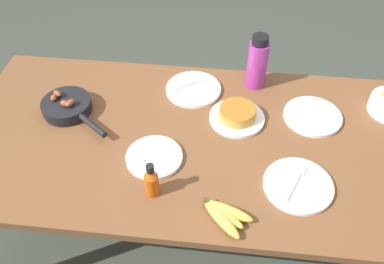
{
  "coord_description": "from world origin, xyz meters",
  "views": [
    {
      "loc": [
        0.13,
        -1.11,
        1.9
      ],
      "look_at": [
        0.0,
        0.0,
        0.76
      ],
      "focal_mm": 38.0,
      "sensor_mm": 36.0,
      "label": 1
    }
  ],
  "objects_px": {
    "empty_plate_near_front": "(193,89)",
    "empty_plate_mid_edge": "(154,157)",
    "hot_sauce_bottle": "(152,181)",
    "banana_bunch": "(224,215)",
    "empty_plate_far_right": "(298,185)",
    "skillet": "(68,106)",
    "water_bottle": "(257,63)",
    "empty_plate_far_left": "(313,116)",
    "frittata_plate_center": "(237,115)"
  },
  "relations": [
    {
      "from": "banana_bunch",
      "to": "empty_plate_far_right",
      "type": "xyz_separation_m",
      "value": [
        0.25,
        0.16,
        -0.01
      ]
    },
    {
      "from": "skillet",
      "to": "hot_sauce_bottle",
      "type": "bearing_deg",
      "value": -3.67
    },
    {
      "from": "empty_plate_far_left",
      "to": "water_bottle",
      "type": "bearing_deg",
      "value": 140.9
    },
    {
      "from": "empty_plate_far_left",
      "to": "empty_plate_far_right",
      "type": "xyz_separation_m",
      "value": [
        -0.08,
        -0.37,
        0.0
      ]
    },
    {
      "from": "empty_plate_far_left",
      "to": "frittata_plate_center",
      "type": "bearing_deg",
      "value": -171.69
    },
    {
      "from": "banana_bunch",
      "to": "skillet",
      "type": "xyz_separation_m",
      "value": [
        -0.68,
        0.45,
        0.01
      ]
    },
    {
      "from": "banana_bunch",
      "to": "empty_plate_far_left",
      "type": "bearing_deg",
      "value": 57.15
    },
    {
      "from": "frittata_plate_center",
      "to": "water_bottle",
      "type": "xyz_separation_m",
      "value": [
        0.07,
        0.24,
        0.09
      ]
    },
    {
      "from": "banana_bunch",
      "to": "empty_plate_far_right",
      "type": "distance_m",
      "value": 0.3
    },
    {
      "from": "hot_sauce_bottle",
      "to": "banana_bunch",
      "type": "bearing_deg",
      "value": -16.62
    },
    {
      "from": "skillet",
      "to": "empty_plate_far_left",
      "type": "bearing_deg",
      "value": 41.7
    },
    {
      "from": "empty_plate_far_left",
      "to": "empty_plate_mid_edge",
      "type": "distance_m",
      "value": 0.68
    },
    {
      "from": "empty_plate_mid_edge",
      "to": "empty_plate_far_left",
      "type": "bearing_deg",
      "value": 25.65
    },
    {
      "from": "skillet",
      "to": "empty_plate_far_left",
      "type": "relative_size",
      "value": 1.32
    },
    {
      "from": "empty_plate_near_front",
      "to": "empty_plate_mid_edge",
      "type": "relative_size",
      "value": 1.14
    },
    {
      "from": "frittata_plate_center",
      "to": "empty_plate_far_left",
      "type": "relative_size",
      "value": 0.95
    },
    {
      "from": "skillet",
      "to": "water_bottle",
      "type": "distance_m",
      "value": 0.83
    },
    {
      "from": "water_bottle",
      "to": "hot_sauce_bottle",
      "type": "bearing_deg",
      "value": -118.58
    },
    {
      "from": "skillet",
      "to": "empty_plate_near_front",
      "type": "xyz_separation_m",
      "value": [
        0.51,
        0.2,
        -0.02
      ]
    },
    {
      "from": "empty_plate_far_left",
      "to": "empty_plate_mid_edge",
      "type": "height_order",
      "value": "same"
    },
    {
      "from": "frittata_plate_center",
      "to": "empty_plate_mid_edge",
      "type": "bearing_deg",
      "value": -140.46
    },
    {
      "from": "banana_bunch",
      "to": "hot_sauce_bottle",
      "type": "bearing_deg",
      "value": 163.38
    },
    {
      "from": "water_bottle",
      "to": "hot_sauce_bottle",
      "type": "xyz_separation_m",
      "value": [
        -0.35,
        -0.65,
        -0.06
      ]
    },
    {
      "from": "frittata_plate_center",
      "to": "empty_plate_far_left",
      "type": "bearing_deg",
      "value": 8.31
    },
    {
      "from": "frittata_plate_center",
      "to": "empty_plate_far_right",
      "type": "xyz_separation_m",
      "value": [
        0.23,
        -0.32,
        -0.02
      ]
    },
    {
      "from": "frittata_plate_center",
      "to": "banana_bunch",
      "type": "bearing_deg",
      "value": -93.19
    },
    {
      "from": "water_bottle",
      "to": "hot_sauce_bottle",
      "type": "height_order",
      "value": "water_bottle"
    },
    {
      "from": "skillet",
      "to": "empty_plate_far_right",
      "type": "distance_m",
      "value": 0.98
    },
    {
      "from": "banana_bunch",
      "to": "skillet",
      "type": "distance_m",
      "value": 0.82
    },
    {
      "from": "banana_bunch",
      "to": "hot_sauce_bottle",
      "type": "distance_m",
      "value": 0.27
    },
    {
      "from": "empty_plate_far_right",
      "to": "empty_plate_mid_edge",
      "type": "distance_m",
      "value": 0.54
    },
    {
      "from": "banana_bunch",
      "to": "empty_plate_far_right",
      "type": "relative_size",
      "value": 0.75
    },
    {
      "from": "empty_plate_far_right",
      "to": "empty_plate_mid_edge",
      "type": "xyz_separation_m",
      "value": [
        -0.53,
        0.07,
        0.0
      ]
    },
    {
      "from": "empty_plate_near_front",
      "to": "empty_plate_far_right",
      "type": "relative_size",
      "value": 0.99
    },
    {
      "from": "empty_plate_far_left",
      "to": "hot_sauce_bottle",
      "type": "xyz_separation_m",
      "value": [
        -0.59,
        -0.45,
        0.06
      ]
    },
    {
      "from": "empty_plate_far_right",
      "to": "hot_sauce_bottle",
      "type": "bearing_deg",
      "value": -170.8
    },
    {
      "from": "empty_plate_mid_edge",
      "to": "empty_plate_far_right",
      "type": "bearing_deg",
      "value": -7.74
    },
    {
      "from": "empty_plate_near_front",
      "to": "empty_plate_far_left",
      "type": "height_order",
      "value": "same"
    },
    {
      "from": "banana_bunch",
      "to": "frittata_plate_center",
      "type": "bearing_deg",
      "value": 86.81
    },
    {
      "from": "frittata_plate_center",
      "to": "hot_sauce_bottle",
      "type": "relative_size",
      "value": 1.56
    },
    {
      "from": "hot_sauce_bottle",
      "to": "empty_plate_near_front",
      "type": "bearing_deg",
      "value": 81.93
    },
    {
      "from": "empty_plate_near_front",
      "to": "empty_plate_far_right",
      "type": "xyz_separation_m",
      "value": [
        0.43,
        -0.49,
        0.0
      ]
    },
    {
      "from": "empty_plate_far_right",
      "to": "frittata_plate_center",
      "type": "bearing_deg",
      "value": 125.34
    },
    {
      "from": "empty_plate_near_front",
      "to": "hot_sauce_bottle",
      "type": "distance_m",
      "value": 0.58
    },
    {
      "from": "skillet",
      "to": "empty_plate_near_front",
      "type": "distance_m",
      "value": 0.55
    },
    {
      "from": "hot_sauce_bottle",
      "to": "frittata_plate_center",
      "type": "bearing_deg",
      "value": 55.27
    },
    {
      "from": "skillet",
      "to": "hot_sauce_bottle",
      "type": "xyz_separation_m",
      "value": [
        0.43,
        -0.37,
        0.04
      ]
    },
    {
      "from": "empty_plate_far_left",
      "to": "empty_plate_far_right",
      "type": "relative_size",
      "value": 0.97
    },
    {
      "from": "skillet",
      "to": "hot_sauce_bottle",
      "type": "relative_size",
      "value": 2.17
    },
    {
      "from": "banana_bunch",
      "to": "skillet",
      "type": "height_order",
      "value": "skillet"
    }
  ]
}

